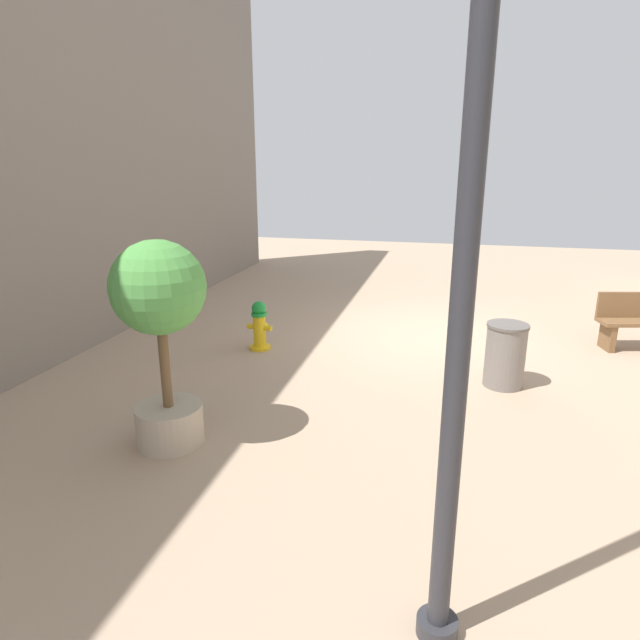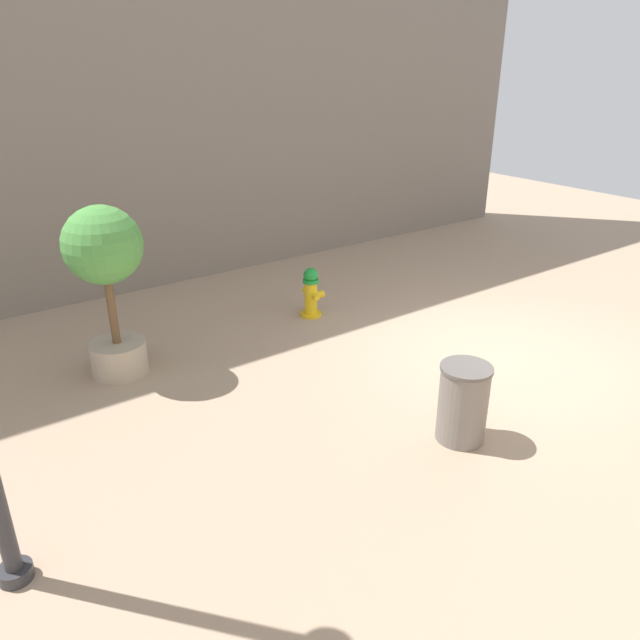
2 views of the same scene
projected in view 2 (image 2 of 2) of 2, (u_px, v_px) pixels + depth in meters
name	position (u px, v px, depth m)	size (l,w,h in m)	color
ground_plane	(497.00, 356.00, 8.76)	(23.40, 23.40, 0.00)	tan
building_facade_right	(135.00, 54.00, 10.15)	(0.70, 18.00, 7.99)	slate
fire_hydrant	(311.00, 292.00, 9.97)	(0.44, 0.42, 0.83)	gold
planter_tree	(106.00, 269.00, 7.72)	(1.00, 1.00, 2.30)	tan
trash_bin	(463.00, 403.00, 6.71)	(0.57, 0.57, 0.91)	slate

